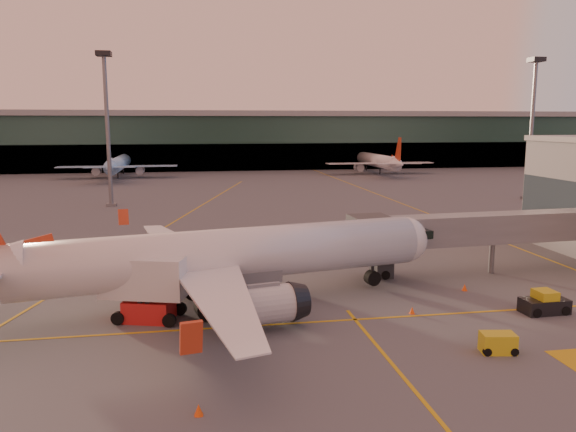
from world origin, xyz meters
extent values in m
plane|color=#4C4F54|center=(0.00, 0.00, 0.00)|extent=(600.00, 600.00, 0.00)
cube|color=gold|center=(0.00, 5.00, 0.01)|extent=(80.00, 0.25, 0.01)
cube|color=gold|center=(-10.00, 45.00, 0.01)|extent=(31.30, 115.98, 0.01)
cube|color=gold|center=(30.00, 70.00, 0.01)|extent=(0.25, 160.00, 0.01)
cube|color=gold|center=(5.00, -8.00, 0.01)|extent=(0.25, 30.00, 0.01)
cube|color=#19382D|center=(0.00, 142.00, 8.00)|extent=(400.00, 18.00, 16.00)
cube|color=gray|center=(0.00, 142.00, 16.80)|extent=(400.00, 20.00, 1.60)
cube|color=black|center=(0.00, 133.50, 4.00)|extent=(400.00, 1.00, 8.00)
cylinder|color=slate|center=(-20.00, 66.00, 12.50)|extent=(0.70, 0.70, 25.00)
cube|color=black|center=(-20.00, 66.00, 25.20)|extent=(2.40, 2.40, 0.80)
cube|color=slate|center=(-20.00, 66.00, 0.25)|extent=(1.60, 1.60, 0.50)
cylinder|color=slate|center=(55.00, 62.00, 12.50)|extent=(0.70, 0.70, 25.00)
cube|color=black|center=(55.00, 62.00, 25.20)|extent=(2.40, 2.40, 0.80)
cube|color=slate|center=(55.00, 62.00, 0.25)|extent=(1.60, 1.60, 0.50)
cylinder|color=white|center=(-3.74, 9.86, 4.04)|extent=(31.66, 10.08, 4.04)
sphere|color=white|center=(11.70, 12.92, 4.04)|extent=(3.96, 3.96, 3.96)
cube|color=black|center=(12.83, 13.15, 4.55)|extent=(2.29, 2.93, 0.71)
cylinder|color=silver|center=(-1.79, 3.99, 1.82)|extent=(4.65, 3.40, 2.63)
cylinder|color=black|center=(-5.48, 6.84, 0.91)|extent=(2.06, 1.74, 1.82)
cylinder|color=black|center=(-5.48, 6.84, 1.46)|extent=(0.36, 0.36, 1.11)
cylinder|color=silver|center=(-4.18, 16.04, 1.82)|extent=(4.65, 3.40, 2.63)
cylinder|color=black|center=(-6.51, 11.99, 0.91)|extent=(2.06, 1.74, 1.82)
cylinder|color=black|center=(-6.51, 11.99, 1.46)|extent=(0.36, 0.36, 1.11)
cube|color=slate|center=(-4.86, 9.64, 2.73)|extent=(10.42, 5.11, 1.62)
cylinder|color=black|center=(8.69, 12.33, 0.91)|extent=(1.41, 1.04, 1.27)
cube|color=slate|center=(21.38, 15.20, 4.34)|extent=(25.41, 4.20, 2.70)
cube|color=#2D3035|center=(9.25, 15.00, 4.34)|extent=(3.61, 3.61, 3.00)
cube|color=#2D3035|center=(10.75, 15.90, 1.20)|extent=(1.60, 2.40, 2.40)
cylinder|color=black|center=(10.75, 14.80, 0.40)|extent=(0.80, 0.40, 0.80)
cylinder|color=black|center=(10.75, 17.00, 0.40)|extent=(0.80, 0.40, 0.80)
cylinder|color=slate|center=(21.38, 15.20, 1.52)|extent=(0.50, 0.50, 3.04)
cube|color=red|center=(-9.63, 7.51, 0.78)|extent=(3.90, 3.35, 1.56)
cube|color=silver|center=(-9.93, 7.60, 3.23)|extent=(6.53, 4.22, 2.91)
cylinder|color=black|center=(-11.78, 6.85, 0.47)|extent=(1.00, 0.62, 0.94)
cylinder|color=black|center=(-8.19, 5.78, 0.47)|extent=(1.00, 0.62, 0.94)
cube|color=gold|center=(12.03, -2.16, 0.62)|extent=(2.24, 1.55, 1.24)
cylinder|color=black|center=(11.13, -2.54, 0.26)|extent=(0.55, 0.34, 0.52)
cylinder|color=black|center=(12.76, -2.80, 0.26)|extent=(0.55, 0.34, 0.52)
cube|color=black|center=(19.38, 4.03, 0.55)|extent=(3.44, 1.91, 1.09)
cube|color=gold|center=(19.38, 4.03, 1.29)|extent=(1.45, 1.64, 0.89)
cylinder|color=black|center=(18.22, 3.19, 0.35)|extent=(0.71, 0.32, 0.70)
cylinder|color=black|center=(20.60, 3.28, 0.35)|extent=(0.71, 0.32, 0.70)
cone|color=#FC510D|center=(16.20, 10.29, 0.29)|extent=(0.45, 0.45, 0.57)
cube|color=#FC510D|center=(16.20, 10.29, 0.02)|extent=(0.39, 0.39, 0.03)
cone|color=#FC510D|center=(-6.35, -6.69, 0.29)|extent=(0.46, 0.46, 0.58)
cube|color=#FC510D|center=(-6.35, -6.69, 0.02)|extent=(0.40, 0.40, 0.03)
cone|color=#FC510D|center=(-6.51, 27.90, 0.31)|extent=(0.48, 0.48, 0.62)
cube|color=#FC510D|center=(-6.51, 27.90, 0.02)|extent=(0.42, 0.42, 0.03)
cone|color=#FC510D|center=(9.56, 5.51, 0.27)|extent=(0.42, 0.42, 0.53)
cube|color=#FC510D|center=(9.56, 5.51, 0.01)|extent=(0.36, 0.36, 0.03)
camera|label=1|loc=(-6.36, -32.39, 14.07)|focal=35.00mm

